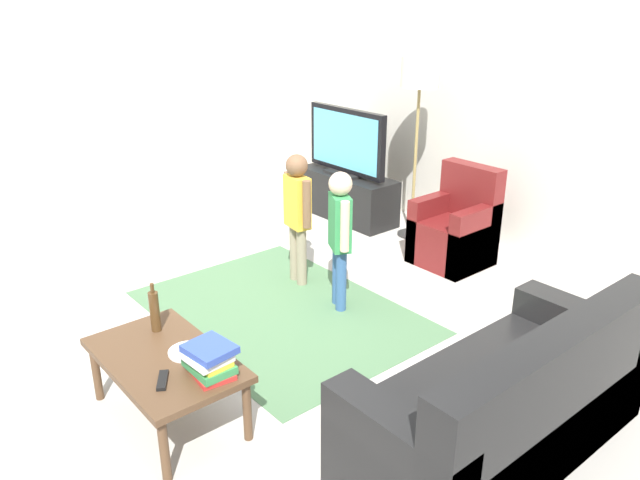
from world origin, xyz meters
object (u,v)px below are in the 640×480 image
tv (346,143)px  floor_lamp (420,82)px  tv_stand (347,196)px  book_stack (209,360)px  child_center (340,228)px  couch (511,409)px  tv_remote (163,380)px  plate (188,352)px  armchair (457,231)px  bottle (155,311)px  child_near_tv (297,207)px  coffee_table (165,364)px

tv → floor_lamp: (0.83, 0.17, 0.70)m
tv_stand → book_stack: size_ratio=4.10×
child_center → couch: bearing=-13.0°
tv_stand → book_stack: book_stack is taller
couch → tv_remote: (-1.23, -1.38, 0.14)m
tv_stand → plate: size_ratio=5.45×
tv_stand → armchair: armchair is taller
armchair → bottle: armchair is taller
book_stack → plate: size_ratio=1.33×
couch → armchair: size_ratio=2.00×
tv_remote → floor_lamp: bearing=143.7°
armchair → bottle: 3.02m
floor_lamp → plate: floor_lamp is taller
armchair → floor_lamp: floor_lamp is taller
plate → armchair: bearing=98.3°
plate → bottle: bearing=-176.7°
armchair → floor_lamp: size_ratio=0.51×
tv_stand → plate: 3.62m
couch → child_center: (-1.86, 0.43, 0.38)m
tv_stand → child_center: (1.52, -1.46, 0.42)m
couch → book_stack: 1.63m
tv_stand → armchair: size_ratio=1.33×
child_near_tv → plate: child_near_tv is taller
bottle → tv_remote: (0.52, -0.22, -0.12)m
tv_stand → couch: couch is taller
book_stack → floor_lamp: bearing=114.1°
bottle → tv: bearing=118.4°
book_stack → child_center: bearing=114.8°
book_stack → tv_remote: bearing=-113.2°
tv_stand → book_stack: 3.79m
book_stack → child_near_tv: bearing=128.8°
armchair → plate: size_ratio=4.09×
book_stack → bottle: bearing=-179.2°
tv → tv_remote: 3.92m
armchair → tv_remote: armchair is taller
child_near_tv → tv_remote: (1.20, -1.84, -0.25)m
tv_stand → couch: (3.38, -1.89, 0.05)m
tv_stand → bottle: bottle is taller
tv → coffee_table: size_ratio=1.10×
book_stack → bottle: 0.62m
tv_stand → child_center: 2.15m
floor_lamp → child_center: floor_lamp is taller
plate → tv: bearing=123.4°
child_near_tv → tv_stand: bearing=123.8°
child_near_tv → plate: size_ratio=5.12×
child_near_tv → bottle: 1.76m
tv_stand → coffee_table: 3.69m
armchair → floor_lamp: (-0.72, 0.19, 1.25)m
armchair → child_center: 1.46m
bottle → armchair: bearing=91.7°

